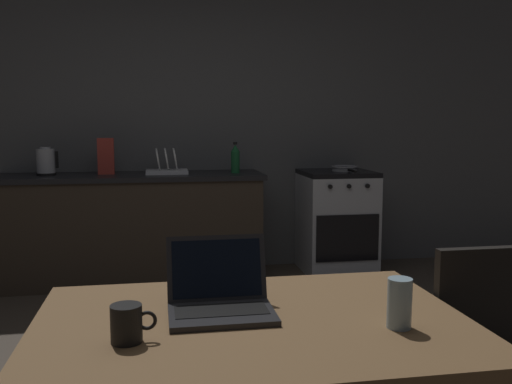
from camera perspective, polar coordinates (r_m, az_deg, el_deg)
The scene contains 13 objects.
back_wall at distance 5.08m, azimuth -2.99°, elevation 7.33°, with size 6.40×0.10×2.67m, color #535456.
kitchen_counter at distance 4.78m, azimuth -12.43°, elevation -3.52°, with size 2.16×0.64×0.89m.
stove_oven at distance 5.01m, azimuth 8.12°, elevation -2.95°, with size 0.60×0.62×0.89m.
dining_table at distance 1.76m, azimuth -0.37°, elevation -14.78°, with size 1.30×0.89×0.73m.
chair at distance 2.14m, azimuth 23.55°, elevation -15.66°, with size 0.40×0.40×0.88m.
laptop at distance 1.78m, azimuth -3.64°, elevation -10.69°, with size 0.32×0.28×0.22m.
electric_kettle at distance 4.78m, azimuth -20.47°, elevation 2.87°, with size 0.17×0.15×0.23m.
bottle at distance 4.70m, azimuth -2.11°, elevation 3.40°, with size 0.07×0.07×0.26m.
frying_pan at distance 4.95m, azimuth 8.97°, elevation 2.39°, with size 0.23×0.40×0.05m.
coffee_mug at distance 1.59m, azimuth -12.90°, elevation -12.83°, with size 0.12×0.08×0.10m.
drinking_glass at distance 1.69m, azimuth 14.30°, elevation -10.83°, with size 0.07×0.07×0.14m.
cereal_box at distance 4.74m, azimuth -14.93°, elevation 3.52°, with size 0.13×0.05×0.29m.
dish_rack at distance 4.71m, azimuth -9.01°, elevation 2.43°, with size 0.34×0.26×0.21m.
Camera 1 is at (-0.32, -2.40, 1.31)m, focal length 39.57 mm.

